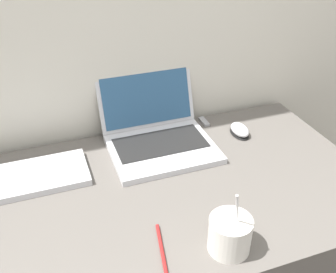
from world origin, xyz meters
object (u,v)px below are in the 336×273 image
(computer_mouse, at_px, (240,130))
(laptop, at_px, (156,128))
(usb_stick, at_px, (204,121))
(pen, at_px, (162,250))
(external_keyboard, at_px, (21,179))
(drink_cup, at_px, (230,234))

(computer_mouse, bearing_deg, laptop, 170.04)
(usb_stick, height_order, pen, pen)
(laptop, xyz_separation_m, external_keyboard, (-0.44, -0.07, -0.04))
(drink_cup, bearing_deg, laptop, 91.55)
(drink_cup, distance_m, external_keyboard, 0.62)
(drink_cup, relative_size, usb_stick, 3.13)
(computer_mouse, xyz_separation_m, usb_stick, (-0.08, 0.12, -0.01))
(computer_mouse, xyz_separation_m, pen, (-0.42, -0.40, -0.01))
(computer_mouse, relative_size, external_keyboard, 0.24)
(pen, bearing_deg, usb_stick, 56.46)
(drink_cup, bearing_deg, computer_mouse, 58.47)
(computer_mouse, xyz_separation_m, external_keyboard, (-0.72, -0.02, -0.01))
(laptop, relative_size, external_keyboard, 0.92)
(external_keyboard, bearing_deg, pen, -52.05)
(external_keyboard, bearing_deg, drink_cup, -43.49)
(usb_stick, relative_size, pen, 0.38)
(external_keyboard, height_order, pen, external_keyboard)
(external_keyboard, distance_m, pen, 0.48)
(drink_cup, relative_size, pen, 1.19)
(laptop, xyz_separation_m, pen, (-0.14, -0.45, -0.05))
(drink_cup, xyz_separation_m, pen, (-0.15, 0.04, -0.04))
(laptop, height_order, pen, laptop)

